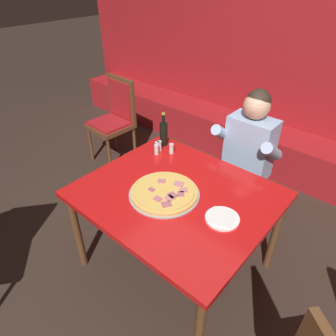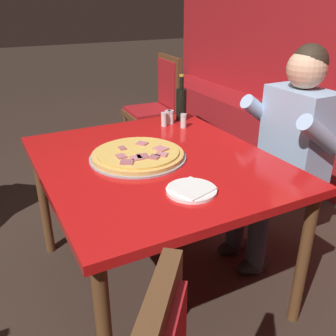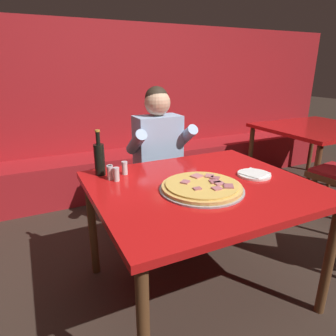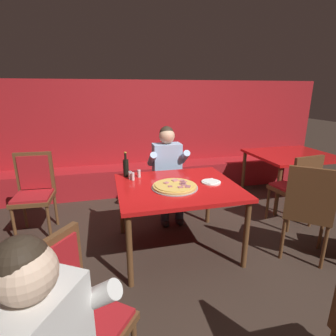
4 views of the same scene
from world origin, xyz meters
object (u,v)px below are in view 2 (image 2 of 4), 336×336
Objects in this scene: main_dining_table at (156,172)px; pizza at (138,155)px; shaker_black_pepper at (171,118)px; diner_seated_blue_shirt at (284,149)px; shaker_parmesan at (168,118)px; shaker_red_pepper_flakes at (183,121)px; dining_chair_near_left at (158,103)px; shaker_oregano at (164,120)px; plate_white_paper at (191,190)px; beer_bottle at (181,103)px.

pizza reaches higher than main_dining_table.
diner_seated_blue_shirt reaches higher than shaker_black_pepper.
shaker_parmesan and shaker_red_pepper_flakes have the same top height.
shaker_parmesan is at bearing -23.24° from dining_chair_near_left.
pizza is at bearing -54.53° from shaker_red_pepper_flakes.
diner_seated_blue_shirt is at bearing 42.79° from shaker_oregano.
shaker_black_pepper is 0.07× the size of diner_seated_blue_shirt.
shaker_parmesan is 0.05m from shaker_oregano.
main_dining_table is 0.13m from pizza.
shaker_parmesan is at bearing -141.03° from diner_seated_blue_shirt.
dining_chair_near_left reaches higher than plate_white_paper.
beer_bottle is (-0.45, 0.50, 0.09)m from pizza.
shaker_red_pepper_flakes reaches higher than pizza.
shaker_parmesan is at bearing -101.63° from shaker_black_pepper.
pizza is 0.54m from shaker_red_pepper_flakes.
beer_bottle is 0.14m from shaker_parmesan.
main_dining_table is 14.70× the size of shaker_oregano.
dining_chair_near_left is (-1.69, 0.04, -0.13)m from diner_seated_blue_shirt.
shaker_parmesan is (-0.84, 0.33, 0.03)m from plate_white_paper.
shaker_black_pepper is (-0.10, -0.03, 0.00)m from shaker_red_pepper_flakes.
beer_bottle is 0.17m from shaker_red_pepper_flakes.
pizza is 5.56× the size of shaker_parmesan.
diner_seated_blue_shirt is (0.14, 0.84, -0.08)m from pizza.
shaker_red_pepper_flakes is 0.11m from shaker_black_pepper.
beer_bottle is 3.40× the size of shaker_black_pepper.
shaker_oregano reaches higher than pizza.
dining_chair_near_left is (-1.16, 0.53, -0.23)m from shaker_oregano.
diner_seated_blue_shirt is at bearing 38.97° from shaker_parmesan.
pizza is 0.43m from plate_white_paper.
plate_white_paper is at bearing -26.97° from beer_bottle.
shaker_black_pepper reaches higher than main_dining_table.
diner_seated_blue_shirt is (0.09, 0.76, 0.02)m from main_dining_table.
shaker_red_pepper_flakes is (-0.73, 0.38, 0.03)m from plate_white_paper.
plate_white_paper is at bearing -19.63° from shaker_oregano.
dining_chair_near_left is (-1.55, 0.87, -0.20)m from pizza.
shaker_red_pepper_flakes is 0.07× the size of diner_seated_blue_shirt.
pizza is 5.56× the size of shaker_black_pepper.
shaker_red_pepper_flakes and shaker_black_pepper have the same top height.
plate_white_paper is 2.15m from dining_chair_near_left.
shaker_black_pepper is at bearing 110.98° from shaker_oregano.
beer_bottle is 0.29× the size of dining_chair_near_left.
diner_seated_blue_shirt reaches higher than shaker_oregano.
main_dining_table is at bearing 57.92° from pizza.
shaker_red_pepper_flakes is at bearing -19.34° from dining_chair_near_left.
shaker_parmesan is 1.00× the size of shaker_black_pepper.
pizza is at bearing -29.32° from dining_chair_near_left.
dining_chair_near_left is (-1.98, 0.82, -0.20)m from plate_white_paper.
shaker_red_pepper_flakes is 0.61m from diner_seated_blue_shirt.
diner_seated_blue_shirt is at bearing 83.16° from main_dining_table.
plate_white_paper is 0.91m from shaker_parmesan.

